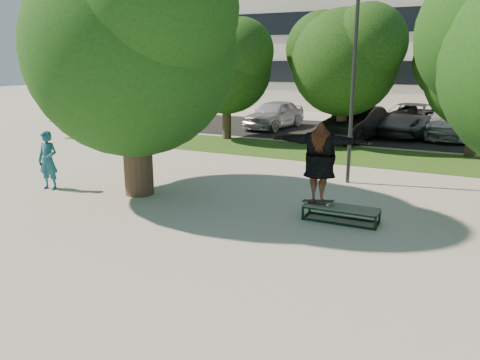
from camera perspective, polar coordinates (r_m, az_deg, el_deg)
The scene contains 16 objects.
ground at distance 11.20m, azimuth 1.98°, elevation -5.56°, with size 120.00×120.00×0.00m, color #A39F96.
grass_strip at distance 19.78m, azimuth 15.96°, elevation 2.71°, with size 30.00×4.00×0.02m, color #204F16.
asphalt_strip at distance 26.27m, azimuth 16.38°, elevation 5.43°, with size 40.00×8.00×0.01m, color black.
tree_left at distance 13.73m, azimuth -13.16°, elevation 16.53°, with size 6.96×5.95×7.12m.
bg_tree_left at distance 23.37m, azimuth -1.74°, elevation 14.15°, with size 5.28×4.51×5.77m.
bg_tree_mid at distance 22.36m, azimuth 12.52°, elevation 14.54°, with size 5.76×4.92×6.24m.
bg_tree_right at distance 21.21m, azimuth 27.02°, elevation 11.96°, with size 5.04×4.31×5.43m.
lamppost at distance 15.01m, azimuth 13.64°, elevation 11.43°, with size 0.25×0.15×6.11m.
office_building at distance 42.29m, azimuth 18.33°, elevation 19.35°, with size 30.00×14.12×16.00m.
grind_box at distance 11.67m, azimuth 12.18°, elevation -4.08°, with size 1.80×0.60×0.38m.
skater_rig at distance 11.49m, azimuth 9.68°, elevation 2.16°, with size 2.46×0.92×2.03m.
bystander at distance 15.26m, azimuth -22.36°, elevation 2.22°, with size 0.65×0.43×1.78m, color #1A5363.
car_silver_a at distance 27.29m, azimuth 4.21°, elevation 8.00°, with size 1.92×4.77×1.62m, color silver.
car_dark at distance 23.84m, azimuth 13.95°, elevation 6.73°, with size 1.75×5.01×1.65m, color black.
car_grey at distance 26.45m, azimuth 19.95°, elevation 6.99°, with size 2.71×5.87×1.63m, color slate.
car_silver_b at distance 26.32m, azimuth 24.39°, elevation 6.55°, with size 2.30×5.67×1.64m, color silver.
Camera 1 is at (4.25, -9.64, 3.81)m, focal length 35.00 mm.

